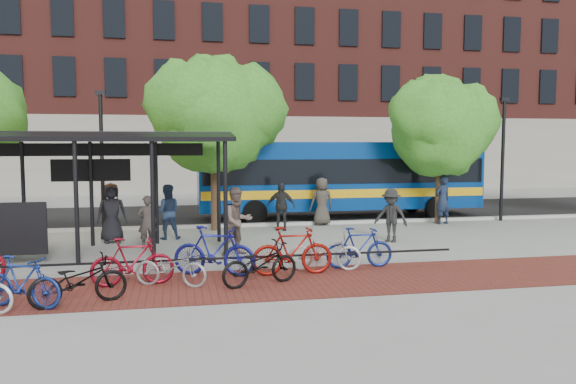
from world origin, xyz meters
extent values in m
plane|color=#9E9E99|center=(0.00, 0.00, 0.00)|extent=(160.00, 160.00, 0.00)
cube|color=black|center=(0.00, 8.00, 0.01)|extent=(160.00, 8.00, 0.01)
cube|color=#B7B7B2|center=(0.00, 4.00, 0.06)|extent=(160.00, 0.25, 0.12)
cube|color=maroon|center=(-2.00, -5.00, 0.00)|extent=(24.00, 3.00, 0.01)
cube|color=black|center=(-3.30, -4.10, 0.00)|extent=(12.00, 0.05, 0.95)
cube|color=maroon|center=(10.00, 26.00, 10.00)|extent=(55.00, 14.00, 20.00)
cube|color=#7A664C|center=(-16.00, 40.00, 15.00)|extent=(22.00, 22.00, 30.00)
cylinder|color=black|center=(-9.00, 0.85, 1.65)|extent=(0.12, 0.12, 3.30)
cylinder|color=black|center=(-7.00, -1.85, 1.65)|extent=(0.12, 0.12, 3.30)
cylinder|color=black|center=(-7.00, 0.85, 1.65)|extent=(0.12, 0.12, 3.30)
cylinder|color=black|center=(-5.00, -1.85, 1.65)|extent=(0.12, 0.12, 3.30)
cylinder|color=black|center=(-5.00, 0.85, 1.65)|extent=(0.12, 0.12, 3.30)
cylinder|color=black|center=(-3.00, -1.85, 1.65)|extent=(0.12, 0.12, 3.30)
cylinder|color=black|center=(-3.00, 0.85, 1.65)|extent=(0.12, 0.12, 3.30)
cube|color=black|center=(-8.00, -1.20, 3.45)|extent=(10.60, 1.65, 0.29)
cube|color=black|center=(-8.00, 0.20, 3.45)|extent=(10.60, 1.65, 0.29)
cube|color=black|center=(-8.00, 0.90, 3.05)|extent=(9.00, 0.10, 0.40)
cube|color=black|center=(-7.00, 0.95, 2.40)|extent=(2.40, 0.12, 0.70)
cube|color=#FF7200|center=(-7.00, 1.03, 2.40)|extent=(2.20, 0.02, 0.55)
cylinder|color=#382619|center=(-3.00, 3.30, 1.26)|extent=(0.24, 0.24, 2.52)
sphere|color=#327C21|center=(-3.00, 3.30, 4.20)|extent=(4.20, 4.20, 4.20)
sphere|color=#327C21|center=(-1.95, 3.50, 4.50)|extent=(3.36, 3.36, 3.36)
sphere|color=#327C21|center=(-3.84, 3.00, 4.60)|extent=(3.15, 3.15, 3.15)
sphere|color=#327C21|center=(-2.90, 3.70, 5.00)|extent=(2.94, 2.94, 2.94)
cylinder|color=#382619|center=(6.00, 3.30, 1.14)|extent=(0.24, 0.24, 2.27)
sphere|color=#327C21|center=(6.00, 3.30, 3.79)|extent=(3.80, 3.80, 3.80)
sphere|color=#327C21|center=(6.95, 3.50, 4.09)|extent=(3.04, 3.04, 3.04)
sphere|color=#327C21|center=(5.24, 3.00, 4.20)|extent=(2.85, 2.85, 2.85)
sphere|color=#327C21|center=(6.10, 3.70, 4.59)|extent=(2.66, 2.66, 2.66)
cylinder|color=black|center=(-7.00, 3.60, 2.50)|extent=(0.14, 0.14, 5.00)
cube|color=black|center=(-7.00, 3.60, 5.05)|extent=(0.35, 0.20, 0.15)
cylinder|color=black|center=(9.00, 3.60, 2.50)|extent=(0.14, 0.14, 5.00)
cube|color=black|center=(9.00, 3.60, 5.05)|extent=(0.35, 0.20, 0.15)
cube|color=navy|center=(2.61, 5.84, 1.86)|extent=(12.21, 2.68, 2.80)
cube|color=black|center=(2.61, 5.84, 2.09)|extent=(11.97, 2.72, 1.02)
cube|color=gold|center=(2.61, 5.84, 1.17)|extent=(12.09, 2.73, 0.36)
cube|color=navy|center=(2.61, 5.84, 3.20)|extent=(11.97, 2.42, 0.18)
cylinder|color=black|center=(-1.30, 4.53, 0.49)|extent=(0.98, 0.29, 0.98)
cylinder|color=black|center=(-1.30, 7.18, 0.49)|extent=(0.98, 0.29, 0.98)
cylinder|color=black|center=(6.51, 4.51, 0.49)|extent=(0.98, 0.29, 0.98)
cylinder|color=black|center=(6.52, 7.15, 0.49)|extent=(0.98, 0.29, 0.98)
imported|color=navy|center=(-7.36, -6.00, 0.53)|extent=(1.80, 1.19, 1.05)
imported|color=black|center=(-6.30, -5.98, 0.50)|extent=(2.02, 1.26, 1.00)
imported|color=maroon|center=(-5.36, -4.62, 0.56)|extent=(1.91, 0.70, 1.12)
imported|color=gray|center=(-4.50, -4.85, 0.45)|extent=(1.81, 1.21, 0.90)
imported|color=navy|center=(-3.47, -4.02, 0.62)|extent=(2.13, 1.25, 1.24)
imported|color=black|center=(-2.50, -5.14, 0.50)|extent=(2.02, 1.28, 1.00)
imported|color=maroon|center=(-1.57, -4.28, 0.61)|extent=(2.02, 0.58, 1.21)
imported|color=#BABABC|center=(-0.65, -3.91, 0.50)|extent=(1.99, 1.08, 0.99)
imported|color=navy|center=(0.31, -3.84, 0.54)|extent=(1.79, 0.51, 1.07)
imported|color=black|center=(-6.46, 1.33, 0.98)|extent=(1.06, 0.80, 1.96)
imported|color=#403733|center=(-5.26, 0.08, 0.82)|extent=(0.67, 0.51, 1.65)
imported|color=#21304D|center=(-4.69, 1.63, 0.93)|extent=(0.93, 0.73, 1.87)
imported|color=#272727|center=(-0.55, 2.84, 0.90)|extent=(1.14, 0.71, 1.80)
imported|color=#3D3731|center=(1.27, 3.80, 0.95)|extent=(0.98, 0.69, 1.90)
imported|color=#1A253E|center=(6.12, 3.14, 0.98)|extent=(0.82, 0.67, 1.96)
imported|color=brown|center=(-2.63, -1.50, 0.99)|extent=(1.19, 1.08, 1.98)
imported|color=black|center=(2.55, -0.35, 0.88)|extent=(1.27, 1.25, 1.76)
camera|label=1|loc=(-4.31, -17.64, 3.26)|focal=35.00mm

